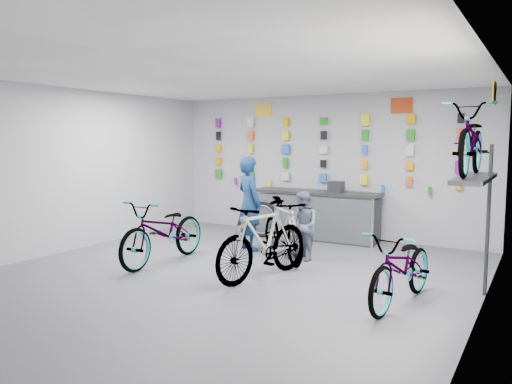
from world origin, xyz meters
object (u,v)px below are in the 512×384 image
Objects in this scene: bike_center at (263,240)px; bike_right at (403,267)px; counter at (315,216)px; bike_service at (283,229)px; clerk at (249,204)px; customer at (303,226)px; bike_left at (164,231)px.

bike_right is at bearing 8.03° from bike_center.
counter is 1.41× the size of bike_center.
bike_center is 1.05× the size of bike_right.
bike_service is 1.05m from clerk.
bike_center is 1.62× the size of customer.
bike_center is 1.99m from clerk.
bike_service is (1.61, 1.18, -0.01)m from bike_left.
customer is at bearing -72.69° from counter.
bike_right is 1.54× the size of customer.
clerk is at bearing -149.08° from customer.
counter is 4.25m from bike_right.
clerk reaches higher than bike_right.
bike_right is at bearing -3.65° from bike_left.
counter is at bearing 112.58° from bike_center.
counter is 2.02m from bike_service.
counter is 1.91m from customer.
bike_right is at bearing -77.52° from bike_service.
bike_center is 1.20m from bike_service.
customer reaches higher than bike_left.
bike_left is 1.15× the size of bike_service.
customer reaches higher than bike_service.
bike_service is 0.35m from customer.
clerk is 1.47× the size of customer.
counter is 3.21m from bike_center.
clerk reaches higher than bike_service.
counter is 1.31× the size of bike_left.
bike_service reaches higher than counter.
bike_left reaches higher than bike_right.
clerk is at bearing -111.92° from counter.
customer is (0.30, 0.18, 0.06)m from bike_service.
customer is (0.57, -1.82, 0.11)m from counter.
bike_right is at bearing -179.41° from clerk.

